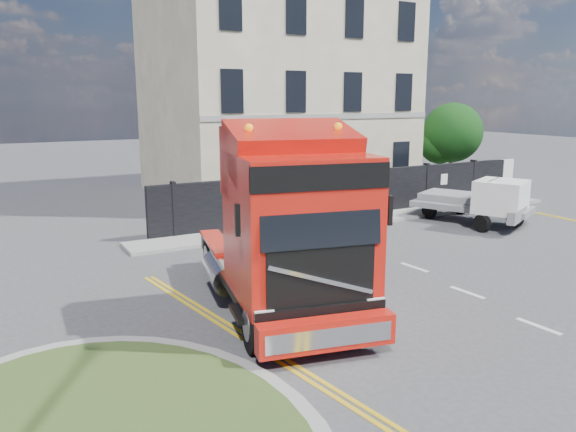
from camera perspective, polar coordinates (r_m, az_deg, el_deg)
ground at (r=14.07m, az=8.09°, el=-9.19°), size 120.00×120.00×0.00m
hoarding_fence at (r=24.60m, az=7.85°, el=2.36°), size 18.80×0.25×2.00m
georgian_building at (r=30.36m, az=-1.44°, el=13.31°), size 12.30×10.30×12.80m
tree at (r=31.80m, az=16.07°, el=7.87°), size 3.20×3.20×4.80m
pavement_far at (r=23.74m, az=8.01°, el=-0.30°), size 20.00×1.60×0.12m
truck at (r=12.78m, az=0.09°, el=-1.95°), size 4.18×7.76×4.41m
flatbed_pickup at (r=23.55m, az=19.74°, el=1.44°), size 3.66×5.10×1.93m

